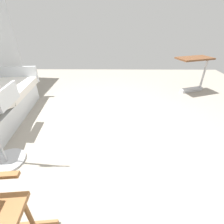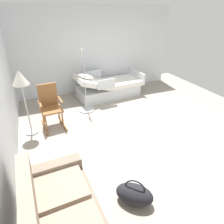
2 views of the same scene
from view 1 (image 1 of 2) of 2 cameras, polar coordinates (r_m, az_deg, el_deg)
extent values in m
plane|color=gray|center=(2.80, 2.34, -5.21)|extent=(7.15, 7.15, 0.00)
cube|color=white|center=(3.78, -33.68, 6.47)|extent=(1.01, 1.23, 0.14)
cube|color=silver|center=(2.84, -32.50, 4.84)|extent=(0.08, 0.56, 0.28)
cube|color=silver|center=(4.25, -30.71, 11.12)|extent=(0.95, 0.13, 0.36)
cylinder|color=black|center=(4.03, -25.81, 4.03)|extent=(0.10, 0.10, 0.10)
cylinder|color=brown|center=(1.69, -27.24, -29.02)|extent=(0.04, 0.04, 0.40)
cube|color=#B2B5BA|center=(4.63, 26.01, 7.06)|extent=(0.61, 0.31, 0.08)
cylinder|color=black|center=(4.81, 28.27, 7.17)|extent=(0.07, 0.07, 0.06)
cylinder|color=black|center=(4.46, 23.51, 6.68)|extent=(0.07, 0.07, 0.06)
cylinder|color=#B2B5BA|center=(4.69, 29.52, 11.86)|extent=(0.05, 0.05, 0.74)
cube|color=brown|center=(4.33, 26.95, 16.39)|extent=(0.89, 0.64, 0.04)
cylinder|color=#B2B5BA|center=(2.58, -32.79, -14.17)|extent=(0.44, 0.44, 0.03)
camera|label=2|loc=(3.64, 94.52, 15.10)|focal=31.53mm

